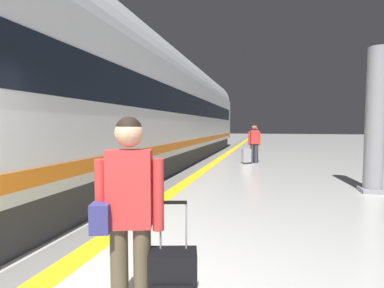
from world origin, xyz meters
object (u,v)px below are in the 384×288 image
suitcase_mid (247,156)px  platform_pillar (375,124)px  suitcase_near (246,156)px  passenger_mid (255,141)px  traveller_foreground (128,209)px  passenger_near (254,141)px  high_speed_train (108,96)px

suitcase_mid → platform_pillar: 6.08m
suitcase_near → passenger_mid: (0.35, 0.34, 0.63)m
suitcase_mid → platform_pillar: bearing=-54.5°
traveller_foreground → platform_pillar: size_ratio=0.49×
passenger_near → passenger_mid: passenger_near is taller
high_speed_train → suitcase_near: bearing=57.5°
traveller_foreground → passenger_mid: (0.54, 11.06, -0.02)m
high_speed_train → platform_pillar: high_speed_train is taller
traveller_foreground → passenger_mid: bearing=87.2°
high_speed_train → passenger_near: 7.03m
passenger_near → platform_pillar: platform_pillar is taller
passenger_mid → platform_pillar: platform_pillar is taller
passenger_near → suitcase_mid: bearing=-158.6°
traveller_foreground → suitcase_near: 10.74m
platform_pillar → high_speed_train: bearing=-173.7°
passenger_near → platform_pillar: (3.14, -4.94, 0.71)m
suitcase_near → platform_pillar: size_ratio=0.18×
high_speed_train → suitcase_near: high_speed_train is taller
high_speed_train → passenger_near: size_ratio=19.22×
high_speed_train → suitcase_mid: high_speed_train is taller
passenger_near → suitcase_near: (-0.32, -0.21, -0.66)m
high_speed_train → passenger_mid: high_speed_train is taller
traveller_foreground → passenger_mid: size_ratio=1.05×
high_speed_train → passenger_mid: (3.85, 5.85, -1.52)m
passenger_mid → passenger_near: bearing=-101.0°
suitcase_near → platform_pillar: (3.46, -4.74, 1.37)m
traveller_foreground → platform_pillar: (3.66, 5.98, 0.71)m
platform_pillar → passenger_near: bearing=122.4°
suitcase_mid → passenger_mid: bearing=37.9°
traveller_foreground → suitcase_mid: size_ratio=2.81×
passenger_near → suitcase_mid: passenger_near is taller
high_speed_train → traveller_foreground: bearing=-57.6°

